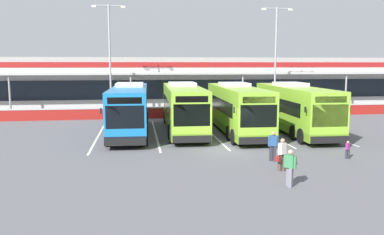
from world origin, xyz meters
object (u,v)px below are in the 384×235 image
object	(u,v)px
pedestrian_near_bin	(290,167)
coach_bus_right_centre	(294,109)
coach_bus_centre	(236,109)
pedestrian_in_dark_coat	(273,145)
pedestrian_with_handbag	(282,154)
lamp_post_centre	(276,54)
pedestrian_child	(348,149)
coach_bus_left_centre	(183,109)
lamp_post_west	(110,53)
coach_bus_leftmost	(130,110)

from	to	relation	value
pedestrian_near_bin	coach_bus_right_centre	bearing A→B (deg)	66.82
coach_bus_centre	pedestrian_in_dark_coat	size ratio (longest dim) A/B	7.54
pedestrian_with_handbag	coach_bus_right_centre	bearing A→B (deg)	64.73
pedestrian_near_bin	lamp_post_centre	xyz separation A→B (m)	(7.91, 23.73, 5.42)
pedestrian_child	pedestrian_near_bin	bearing A→B (deg)	-139.99
coach_bus_left_centre	pedestrian_in_dark_coat	xyz separation A→B (m)	(3.69, -10.02, -0.91)
pedestrian_in_dark_coat	lamp_post_centre	size ratio (longest dim) A/B	0.15
lamp_post_west	lamp_post_centre	bearing A→B (deg)	-1.42
coach_bus_right_centre	pedestrian_near_bin	bearing A→B (deg)	-113.18
pedestrian_in_dark_coat	pedestrian_child	distance (m)	4.29
pedestrian_in_dark_coat	pedestrian_child	size ratio (longest dim) A/B	1.61
coach_bus_left_centre	pedestrian_in_dark_coat	size ratio (longest dim) A/B	7.54
pedestrian_child	coach_bus_left_centre	bearing A→B (deg)	128.23
coach_bus_centre	pedestrian_with_handbag	xyz separation A→B (m)	(-0.54, -10.95, -0.93)
coach_bus_leftmost	lamp_post_west	world-z (taller)	lamp_post_west
coach_bus_centre	pedestrian_child	xyz separation A→B (m)	(3.98, -9.12, -1.24)
coach_bus_right_centre	pedestrian_in_dark_coat	size ratio (longest dim) A/B	7.54
coach_bus_right_centre	lamp_post_west	bearing A→B (deg)	142.57
coach_bus_left_centre	pedestrian_child	distance (m)	12.93
coach_bus_leftmost	pedestrian_near_bin	xyz separation A→B (m)	(6.98, -14.04, -0.91)
coach_bus_right_centre	lamp_post_centre	xyz separation A→B (m)	(2.34, 10.74, 4.50)
coach_bus_leftmost	pedestrian_with_handbag	world-z (taller)	coach_bus_leftmost
pedestrian_child	lamp_post_west	distance (m)	25.04
pedestrian_in_dark_coat	coach_bus_leftmost	bearing A→B (deg)	128.84
pedestrian_child	lamp_post_centre	distance (m)	20.48
coach_bus_centre	lamp_post_centre	size ratio (longest dim) A/B	1.11
pedestrian_with_handbag	pedestrian_in_dark_coat	size ratio (longest dim) A/B	1.00
coach_bus_left_centre	lamp_post_centre	size ratio (longest dim) A/B	1.11
pedestrian_in_dark_coat	pedestrian_near_bin	bearing A→B (deg)	-100.59
pedestrian_near_bin	lamp_post_west	bearing A→B (deg)	110.47
coach_bus_leftmost	lamp_post_west	size ratio (longest dim) A/B	1.11
coach_bus_left_centre	pedestrian_child	xyz separation A→B (m)	(7.97, -10.11, -1.24)
coach_bus_centre	coach_bus_right_centre	size ratio (longest dim) A/B	1.00
coach_bus_left_centre	coach_bus_centre	xyz separation A→B (m)	(3.99, -0.99, 0.00)
coach_bus_left_centre	coach_bus_right_centre	xyz separation A→B (m)	(8.44, -1.39, 0.00)
coach_bus_right_centre	pedestrian_with_handbag	size ratio (longest dim) A/B	7.54
coach_bus_centre	pedestrian_child	distance (m)	10.02
pedestrian_in_dark_coat	pedestrian_near_bin	xyz separation A→B (m)	(-0.82, -4.36, 0.00)
coach_bus_right_centre	lamp_post_centre	bearing A→B (deg)	77.69
coach_bus_right_centre	pedestrian_with_handbag	distance (m)	11.71
coach_bus_left_centre	pedestrian_near_bin	world-z (taller)	coach_bus_left_centre
pedestrian_child	pedestrian_near_bin	xyz separation A→B (m)	(-5.09, -4.27, 0.33)
coach_bus_left_centre	pedestrian_near_bin	xyz separation A→B (m)	(2.88, -14.38, -0.91)
coach_bus_centre	pedestrian_near_bin	xyz separation A→B (m)	(-1.11, -13.39, -0.91)
pedestrian_child	coach_bus_right_centre	bearing A→B (deg)	86.89
coach_bus_right_centre	pedestrian_in_dark_coat	distance (m)	9.89
coach_bus_right_centre	lamp_post_west	size ratio (longest dim) A/B	1.11
coach_bus_right_centre	coach_bus_leftmost	bearing A→B (deg)	175.23
lamp_post_west	pedestrian_near_bin	bearing A→B (deg)	-69.53
coach_bus_centre	coach_bus_right_centre	distance (m)	4.47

